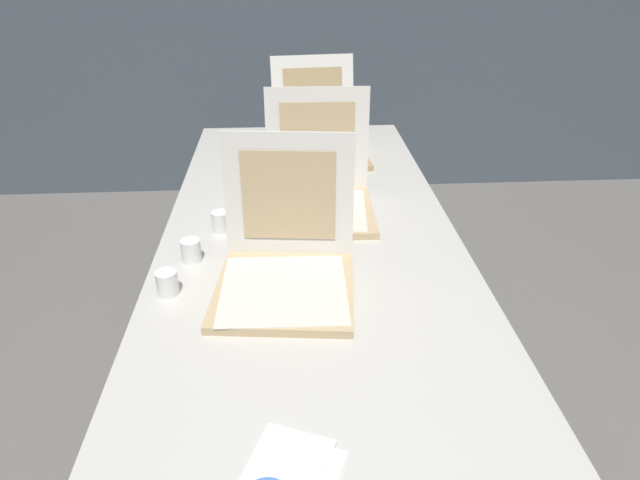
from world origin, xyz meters
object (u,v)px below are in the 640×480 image
object	(u,v)px
pizza_box_back	(320,142)
napkin_pile	(295,466)
table	(310,246)
pizza_box_middle	(319,195)
pizza_box_front	(285,268)
cup_white_far	(262,177)
cup_white_mid	(221,221)
cup_white_near_left	(167,283)
cup_white_near_center	(191,251)

from	to	relation	value
pizza_box_back	napkin_pile	size ratio (longest dim) A/B	2.31
table	pizza_box_back	bearing A→B (deg)	84.02
table	pizza_box_middle	world-z (taller)	pizza_box_middle
pizza_box_back	pizza_box_front	bearing A→B (deg)	-104.80
table	cup_white_far	xyz separation A→B (m)	(-0.16, 0.37, 0.08)
cup_white_mid	cup_white_near_left	xyz separation A→B (m)	(-0.10, -0.33, 0.00)
pizza_box_middle	cup_white_far	size ratio (longest dim) A/B	5.89
cup_white_near_center	cup_white_mid	xyz separation A→B (m)	(0.07, 0.17, 0.00)
pizza_box_back	cup_white_near_left	xyz separation A→B (m)	(-0.44, -0.98, -0.02)
pizza_box_back	cup_white_mid	size ratio (longest dim) A/B	6.99
cup_white_mid	table	bearing A→B (deg)	-5.79
pizza_box_middle	cup_white_near_left	distance (m)	0.62
cup_white_far	cup_white_near_left	size ratio (longest dim) A/B	1.00
pizza_box_front	cup_white_mid	distance (m)	0.37
pizza_box_front	cup_white_far	bearing A→B (deg)	102.77
cup_white_far	napkin_pile	bearing A→B (deg)	-85.72
pizza_box_front	cup_white_far	size ratio (longest dim) A/B	6.08
cup_white_mid	pizza_box_back	bearing A→B (deg)	62.35
pizza_box_middle	pizza_box_back	bearing A→B (deg)	87.66
pizza_box_middle	pizza_box_back	xyz separation A→B (m)	(0.03, 0.52, -0.00)
pizza_box_back	cup_white_near_center	world-z (taller)	pizza_box_back
table	pizza_box_back	xyz separation A→B (m)	(0.07, 0.68, 0.10)
pizza_box_middle	cup_white_near_center	xyz separation A→B (m)	(-0.37, -0.30, -0.02)
table	napkin_pile	world-z (taller)	napkin_pile
napkin_pile	table	bearing A→B (deg)	85.59
cup_white_near_left	cup_white_far	bearing A→B (deg)	72.22
pizza_box_middle	napkin_pile	bearing A→B (deg)	-94.48
table	pizza_box_middle	xyz separation A→B (m)	(0.04, 0.16, 0.10)
pizza_box_front	pizza_box_middle	world-z (taller)	same
pizza_box_front	pizza_box_middle	xyz separation A→B (m)	(0.11, 0.44, -0.00)
pizza_box_middle	cup_white_mid	distance (m)	0.33
pizza_box_back	pizza_box_middle	bearing A→B (deg)	-99.81
cup_white_far	table	bearing A→B (deg)	-66.92
pizza_box_back	cup_white_near_center	distance (m)	0.92
cup_white_far	pizza_box_back	bearing A→B (deg)	53.64
cup_white_far	cup_white_near_left	bearing A→B (deg)	-107.78
pizza_box_back	cup_white_far	size ratio (longest dim) A/B	6.99
cup_white_near_center	cup_white_near_left	size ratio (longest dim) A/B	1.00
pizza_box_back	table	bearing A→B (deg)	-102.10
pizza_box_front	cup_white_near_left	size ratio (longest dim) A/B	6.08
cup_white_far	cup_white_mid	distance (m)	0.36
cup_white_mid	napkin_pile	bearing A→B (deg)	-76.92
table	cup_white_mid	bearing A→B (deg)	174.21
pizza_box_front	cup_white_mid	xyz separation A→B (m)	(-0.19, 0.31, -0.02)
pizza_box_middle	cup_white_far	bearing A→B (deg)	133.75
pizza_box_middle	napkin_pile	size ratio (longest dim) A/B	1.95
table	cup_white_near_center	distance (m)	0.37
cup_white_far	pizza_box_front	bearing A→B (deg)	-83.01
table	pizza_box_back	distance (m)	0.69
pizza_box_front	cup_white_near_left	bearing A→B (deg)	-170.72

